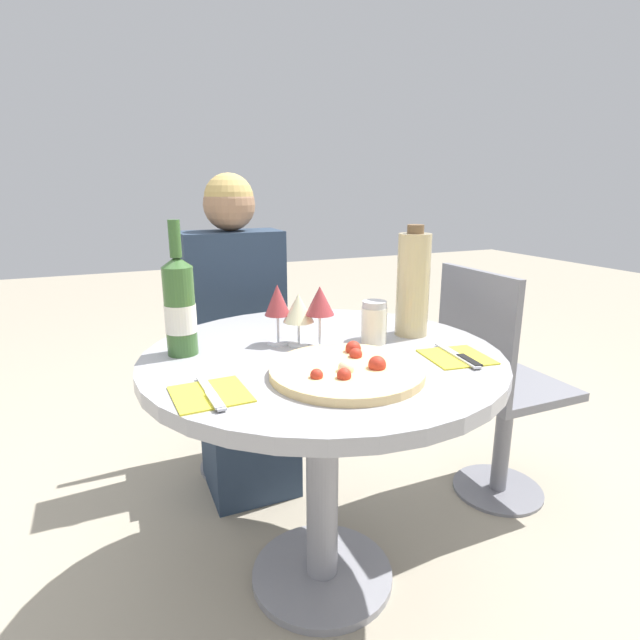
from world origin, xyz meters
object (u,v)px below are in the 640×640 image
(dining_table, at_px, (322,398))
(pizza_large, at_px, (347,370))
(chair_behind_diner, at_px, (233,365))
(wine_bottle, at_px, (180,306))
(chair_empty_side, at_px, (495,390))
(tall_carafe, at_px, (413,284))
(seated_diner, at_px, (240,350))

(dining_table, bearing_deg, pizza_large, -94.68)
(chair_behind_diner, relative_size, wine_bottle, 2.53)
(dining_table, distance_m, pizza_large, 0.23)
(chair_empty_side, distance_m, tall_carafe, 0.61)
(dining_table, xyz_separation_m, chair_behind_diner, (-0.06, 0.75, -0.15))
(dining_table, distance_m, wine_bottle, 0.44)
(dining_table, relative_size, tall_carafe, 2.96)
(pizza_large, bearing_deg, seated_diner, 93.55)
(wine_bottle, bearing_deg, pizza_large, -43.32)
(chair_empty_side, distance_m, wine_bottle, 1.14)
(pizza_large, distance_m, wine_bottle, 0.45)
(pizza_large, bearing_deg, chair_empty_side, 22.60)
(dining_table, relative_size, wine_bottle, 2.74)
(tall_carafe, bearing_deg, seated_diner, 122.05)
(seated_diner, xyz_separation_m, wine_bottle, (-0.27, -0.49, 0.30))
(chair_behind_diner, distance_m, tall_carafe, 0.90)
(seated_diner, bearing_deg, chair_behind_diner, -90.00)
(chair_behind_diner, bearing_deg, chair_empty_side, 141.99)
(chair_behind_diner, height_order, chair_empty_side, same)
(dining_table, bearing_deg, tall_carafe, 8.25)
(chair_behind_diner, relative_size, seated_diner, 0.73)
(dining_table, height_order, seated_diner, seated_diner)
(chair_behind_diner, distance_m, wine_bottle, 0.79)
(chair_behind_diner, height_order, wine_bottle, wine_bottle)
(dining_table, distance_m, chair_empty_side, 0.75)
(seated_diner, relative_size, wine_bottle, 3.45)
(wine_bottle, xyz_separation_m, tall_carafe, (0.63, -0.08, 0.02))
(tall_carafe, bearing_deg, dining_table, -171.75)
(chair_behind_diner, relative_size, tall_carafe, 2.73)
(dining_table, relative_size, seated_diner, 0.80)
(chair_behind_diner, distance_m, seated_diner, 0.17)
(seated_diner, bearing_deg, pizza_large, 93.55)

